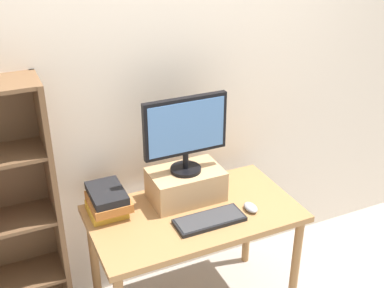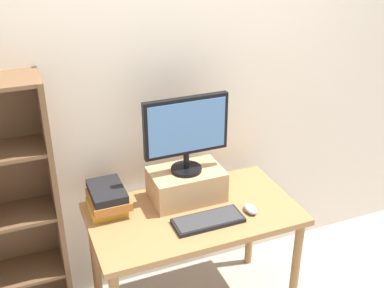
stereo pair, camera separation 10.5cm
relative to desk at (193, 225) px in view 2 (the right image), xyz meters
The scene contains 7 objects.
back_wall 0.80m from the desk, 90.00° to the left, with size 7.00×0.08×2.60m.
desk is the anchor object (origin of this frame).
riser_box 0.23m from the desk, 84.42° to the left, with size 0.41×0.26×0.18m.
computer_monitor 0.54m from the desk, 84.36° to the left, with size 0.48×0.17×0.44m.
keyboard 0.17m from the desk, 75.47° to the right, with size 0.38×0.15×0.02m.
computer_mouse 0.33m from the desk, 23.13° to the right, with size 0.06×0.10×0.04m.
book_stack 0.50m from the desk, 157.53° to the left, with size 0.21×0.27×0.15m.
Camera 2 is at (-0.84, -2.05, 2.25)m, focal length 45.00 mm.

